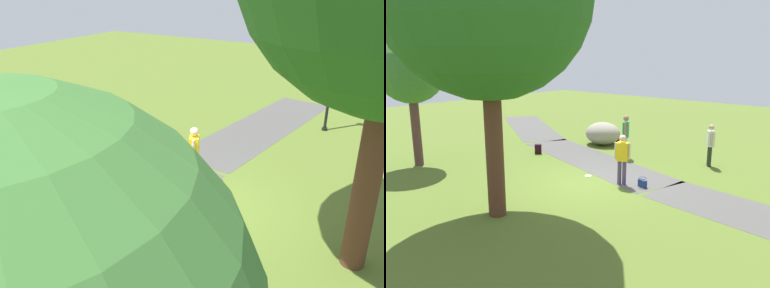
% 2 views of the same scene
% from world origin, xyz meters
% --- Properties ---
extents(ground_plane, '(48.00, 48.00, 0.00)m').
position_xyz_m(ground_plane, '(0.00, 0.00, 0.00)').
color(ground_plane, '#556B27').
extents(footpath_segment_near, '(8.19, 3.04, 0.01)m').
position_xyz_m(footpath_segment_near, '(-6.03, -0.93, 0.00)').
color(footpath_segment_near, '#504F4B').
rests_on(footpath_segment_near, ground).
extents(footpath_segment_mid, '(8.28, 4.24, 0.01)m').
position_xyz_m(footpath_segment_mid, '(1.80, -2.47, 0.00)').
color(footpath_segment_mid, '#504F4B').
rests_on(footpath_segment_mid, ground).
extents(lamp_post, '(0.28, 0.28, 3.67)m').
position_xyz_m(lamp_post, '(-6.86, 1.10, 2.26)').
color(lamp_post, black).
rests_on(lamp_post, ground).
extents(woman_with_handbag, '(0.47, 0.37, 1.67)m').
position_xyz_m(woman_with_handbag, '(-0.85, -0.81, 0.96)').
color(woman_with_handbag, '#4E3D67').
rests_on(woman_with_handbag, ground).
extents(man_near_boulder, '(0.38, 0.47, 1.76)m').
position_xyz_m(man_near_boulder, '(1.03, -3.70, 1.03)').
color(man_near_boulder, beige).
rests_on(man_near_boulder, ground).
extents(passerby_on_path, '(0.40, 0.44, 1.61)m').
position_xyz_m(passerby_on_path, '(-2.09, -4.79, 0.93)').
color(passerby_on_path, '#233023').
rests_on(passerby_on_path, ground).
extents(handbag_on_grass, '(0.34, 0.34, 0.31)m').
position_xyz_m(handbag_on_grass, '(-1.51, -1.04, 0.14)').
color(handbag_on_grass, navy).
rests_on(handbag_on_grass, ground).
extents(spare_backpack_on_lawn, '(0.35, 0.35, 0.40)m').
position_xyz_m(spare_backpack_on_lawn, '(4.20, -1.74, 0.19)').
color(spare_backpack_on_lawn, black).
rests_on(spare_backpack_on_lawn, ground).
extents(frisbee_on_grass, '(0.24, 0.24, 0.02)m').
position_xyz_m(frisbee_on_grass, '(0.54, -0.74, 0.01)').
color(frisbee_on_grass, white).
rests_on(frisbee_on_grass, ground).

